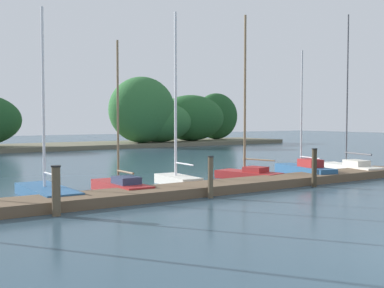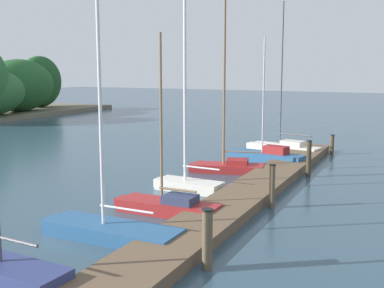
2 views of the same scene
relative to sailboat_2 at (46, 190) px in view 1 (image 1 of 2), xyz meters
name	(u,v)px [view 1 (image 1 of 2)]	position (x,y,z in m)	size (l,w,h in m)	color
dock_pier	(185,190)	(4.55, -2.19, -0.12)	(25.42, 1.80, 0.35)	brown
far_shore	(53,121)	(9.99, 28.44, 2.34)	(63.53, 8.52, 7.10)	#66604C
sailboat_2	(46,190)	(0.00, 0.00, 0.00)	(1.30, 4.32, 6.80)	#285684
sailboat_3	(120,185)	(2.75, -0.40, 0.01)	(1.08, 3.66, 5.82)	maroon
sailboat_4	(176,174)	(5.77, 0.32, 0.18)	(1.15, 2.84, 7.36)	silver
sailboat_5	(247,170)	(9.60, 0.16, 0.12)	(1.86, 3.50, 7.65)	maroon
sailboat_6	(303,170)	(12.29, -0.84, 0.08)	(1.68, 4.10, 6.13)	#285684
sailboat_7	(348,167)	(15.74, -0.80, 0.05)	(1.94, 4.38, 8.25)	silver
mooring_piling_1	(56,191)	(-0.79, -3.41, 0.45)	(0.29, 0.29, 1.48)	brown
mooring_piling_2	(211,177)	(4.88, -3.34, 0.47)	(0.22, 0.22, 1.51)	brown
mooring_piling_3	(314,168)	(10.19, -3.43, 0.52)	(0.24, 0.24, 1.61)	#3D3323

